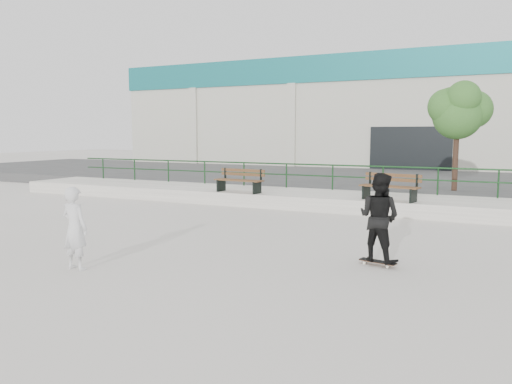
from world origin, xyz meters
The scene contains 11 objects.
ground centered at (0.00, 0.00, 0.00)m, with size 120.00×120.00×0.00m, color #B9B5A9.
ledge centered at (0.00, 9.50, 0.25)m, with size 30.00×3.00×0.50m, color #BAB4AA.
parking_strip centered at (0.00, 18.00, 0.25)m, with size 60.00×14.00×0.50m, color #3D3D3D.
railing centered at (0.00, 10.80, 1.24)m, with size 28.00×0.06×1.03m.
commercial_building centered at (0.00, 31.99, 4.58)m, with size 44.20×16.33×8.00m.
bench_left centered at (-3.99, 8.47, 0.95)m, with size 2.03×0.76×0.91m.
bench_right centered at (1.70, 8.58, 0.96)m, with size 2.08×0.98×0.92m.
tree centered at (3.47, 12.73, 3.70)m, with size 2.40×2.13×4.27m.
skateboard centered at (2.75, 1.81, 0.07)m, with size 0.81×0.37×0.09m.
standing_skater centered at (2.75, 1.81, 1.02)m, with size 0.90×0.70×1.86m, color black.
seated_skater centered at (-2.72, -1.18, 0.85)m, with size 0.62×0.41×1.70m, color silver.
Camera 1 is at (4.87, -8.51, 2.74)m, focal length 35.00 mm.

